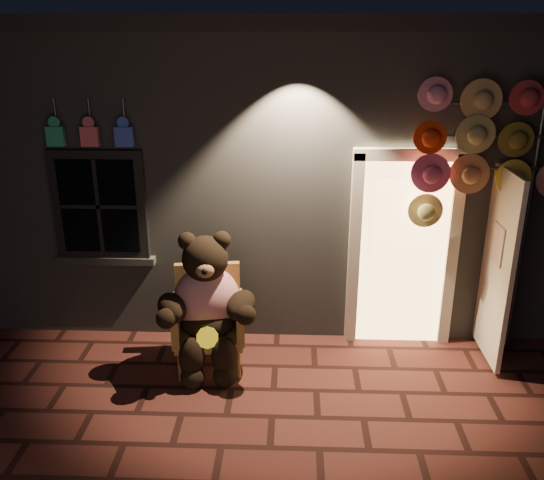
{
  "coord_description": "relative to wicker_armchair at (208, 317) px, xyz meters",
  "views": [
    {
      "loc": [
        0.17,
        -4.36,
        3.33
      ],
      "look_at": [
        -0.04,
        1.0,
        1.35
      ],
      "focal_mm": 38.0,
      "sensor_mm": 36.0,
      "label": 1
    }
  ],
  "objects": [
    {
      "name": "ground",
      "position": [
        0.7,
        -0.93,
        -0.52
      ],
      "size": [
        60.0,
        60.0,
        0.0
      ],
      "primitive_type": "plane",
      "color": "#51241F",
      "rests_on": "ground"
    },
    {
      "name": "shop_building",
      "position": [
        0.7,
        3.06,
        1.22
      ],
      "size": [
        7.3,
        5.95,
        3.51
      ],
      "color": "slate",
      "rests_on": "ground"
    },
    {
      "name": "wicker_armchair",
      "position": [
        0.0,
        0.0,
        0.0
      ],
      "size": [
        0.78,
        0.72,
        1.03
      ],
      "rotation": [
        0.0,
        0.0,
        0.13
      ],
      "color": "#A0793E",
      "rests_on": "ground"
    },
    {
      "name": "teddy_bear",
      "position": [
        0.01,
        -0.13,
        0.21
      ],
      "size": [
        1.07,
        0.89,
        1.48
      ],
      "rotation": [
        0.0,
        0.0,
        0.13
      ],
      "color": "#B41320",
      "rests_on": "ground"
    },
    {
      "name": "hat_rack",
      "position": [
        2.8,
        0.35,
        1.74
      ],
      "size": [
        1.63,
        0.22,
        2.89
      ],
      "color": "#59595E",
      "rests_on": "ground"
    }
  ]
}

